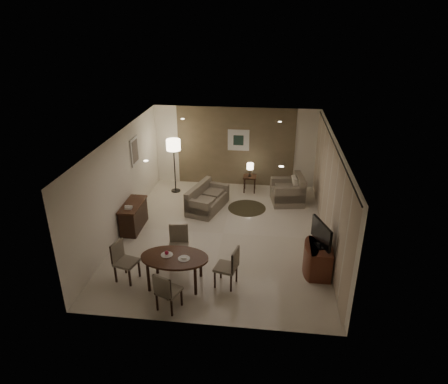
# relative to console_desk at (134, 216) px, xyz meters

# --- Properties ---
(room_shell) EXTENTS (5.50, 7.00, 2.70)m
(room_shell) POSITION_rel_console_desk_xyz_m (2.49, 0.40, 0.98)
(room_shell) COLOR beige
(room_shell) RESTS_ON ground
(taupe_accent) EXTENTS (3.96, 0.03, 2.70)m
(taupe_accent) POSITION_rel_console_desk_xyz_m (2.49, 3.48, 0.98)
(taupe_accent) COLOR #766349
(taupe_accent) RESTS_ON wall_back
(curtain_wall) EXTENTS (0.08, 6.70, 2.58)m
(curtain_wall) POSITION_rel_console_desk_xyz_m (5.17, 0.00, 0.95)
(curtain_wall) COLOR beige
(curtain_wall) RESTS_ON wall_right
(curtain_rod) EXTENTS (0.03, 6.80, 0.03)m
(curtain_rod) POSITION_rel_console_desk_xyz_m (5.17, 0.00, 2.27)
(curtain_rod) COLOR black
(curtain_rod) RESTS_ON wall_right
(art_back_frame) EXTENTS (0.72, 0.03, 0.72)m
(art_back_frame) POSITION_rel_console_desk_xyz_m (2.59, 3.46, 1.23)
(art_back_frame) COLOR silver
(art_back_frame) RESTS_ON wall_back
(art_back_canvas) EXTENTS (0.34, 0.01, 0.34)m
(art_back_canvas) POSITION_rel_console_desk_xyz_m (2.59, 3.44, 1.23)
(art_back_canvas) COLOR #182C24
(art_back_canvas) RESTS_ON wall_back
(art_left_frame) EXTENTS (0.03, 0.60, 0.80)m
(art_left_frame) POSITION_rel_console_desk_xyz_m (-0.23, 1.20, 1.48)
(art_left_frame) COLOR silver
(art_left_frame) RESTS_ON wall_left
(art_left_canvas) EXTENTS (0.01, 0.46, 0.64)m
(art_left_canvas) POSITION_rel_console_desk_xyz_m (-0.21, 1.20, 1.48)
(art_left_canvas) COLOR gray
(art_left_canvas) RESTS_ON wall_left
(downlight_nl) EXTENTS (0.10, 0.10, 0.01)m
(downlight_nl) POSITION_rel_console_desk_xyz_m (1.09, -1.80, 2.31)
(downlight_nl) COLOR white
(downlight_nl) RESTS_ON ceiling
(downlight_nr) EXTENTS (0.10, 0.10, 0.01)m
(downlight_nr) POSITION_rel_console_desk_xyz_m (3.89, -1.80, 2.31)
(downlight_nr) COLOR white
(downlight_nr) RESTS_ON ceiling
(downlight_fl) EXTENTS (0.10, 0.10, 0.01)m
(downlight_fl) POSITION_rel_console_desk_xyz_m (1.09, 1.80, 2.31)
(downlight_fl) COLOR white
(downlight_fl) RESTS_ON ceiling
(downlight_fr) EXTENTS (0.10, 0.10, 0.01)m
(downlight_fr) POSITION_rel_console_desk_xyz_m (3.89, 1.80, 2.31)
(downlight_fr) COLOR white
(downlight_fr) RESTS_ON ceiling
(console_desk) EXTENTS (0.48, 1.20, 0.75)m
(console_desk) POSITION_rel_console_desk_xyz_m (0.00, 0.00, 0.00)
(console_desk) COLOR #452816
(console_desk) RESTS_ON floor
(telephone) EXTENTS (0.20, 0.14, 0.09)m
(telephone) POSITION_rel_console_desk_xyz_m (0.00, -0.30, 0.43)
(telephone) COLOR white
(telephone) RESTS_ON console_desk
(tv_cabinet) EXTENTS (0.48, 0.90, 0.70)m
(tv_cabinet) POSITION_rel_console_desk_xyz_m (4.89, -1.50, -0.03)
(tv_cabinet) COLOR #5D291C
(tv_cabinet) RESTS_ON floor
(flat_tv) EXTENTS (0.36, 0.85, 0.60)m
(flat_tv) POSITION_rel_console_desk_xyz_m (4.87, -1.50, 0.65)
(flat_tv) COLOR black
(flat_tv) RESTS_ON tv_cabinet
(dining_table) EXTENTS (1.48, 0.92, 0.69)m
(dining_table) POSITION_rel_console_desk_xyz_m (1.71, -2.30, -0.03)
(dining_table) COLOR #452816
(dining_table) RESTS_ON floor
(chair_near) EXTENTS (0.55, 0.55, 0.88)m
(chair_near) POSITION_rel_console_desk_xyz_m (1.77, -3.11, 0.07)
(chair_near) COLOR gray
(chair_near) RESTS_ON floor
(chair_far) EXTENTS (0.52, 0.52, 0.96)m
(chair_far) POSITION_rel_console_desk_xyz_m (1.62, -1.57, 0.10)
(chair_far) COLOR gray
(chair_far) RESTS_ON floor
(chair_left) EXTENTS (0.55, 0.55, 0.93)m
(chair_left) POSITION_rel_console_desk_xyz_m (0.61, -2.29, 0.09)
(chair_left) COLOR gray
(chair_left) RESTS_ON floor
(chair_right) EXTENTS (0.54, 0.54, 0.93)m
(chair_right) POSITION_rel_console_desk_xyz_m (2.82, -2.21, 0.09)
(chair_right) COLOR gray
(chair_right) RESTS_ON floor
(plate_a) EXTENTS (0.26, 0.26, 0.02)m
(plate_a) POSITION_rel_console_desk_xyz_m (1.53, -2.25, 0.33)
(plate_a) COLOR white
(plate_a) RESTS_ON dining_table
(plate_b) EXTENTS (0.26, 0.26, 0.02)m
(plate_b) POSITION_rel_console_desk_xyz_m (1.93, -2.35, 0.33)
(plate_b) COLOR white
(plate_b) RESTS_ON dining_table
(fruit_apple) EXTENTS (0.09, 0.09, 0.09)m
(fruit_apple) POSITION_rel_console_desk_xyz_m (1.53, -2.25, 0.38)
(fruit_apple) COLOR #AB1330
(fruit_apple) RESTS_ON plate_a
(napkin) EXTENTS (0.12, 0.08, 0.03)m
(napkin) POSITION_rel_console_desk_xyz_m (1.93, -2.35, 0.35)
(napkin) COLOR white
(napkin) RESTS_ON plate_b
(round_rug) EXTENTS (1.16, 1.16, 0.01)m
(round_rug) POSITION_rel_console_desk_xyz_m (3.03, 1.61, -0.37)
(round_rug) COLOR #413C24
(round_rug) RESTS_ON floor
(sofa) EXTENTS (1.73, 1.19, 0.74)m
(sofa) POSITION_rel_console_desk_xyz_m (1.84, 1.44, -0.01)
(sofa) COLOR gray
(sofa) RESTS_ON floor
(armchair) EXTENTS (1.08, 1.13, 0.88)m
(armchair) POSITION_rel_console_desk_xyz_m (4.26, 2.18, 0.07)
(armchair) COLOR gray
(armchair) RESTS_ON floor
(side_table) EXTENTS (0.43, 0.43, 0.54)m
(side_table) POSITION_rel_console_desk_xyz_m (3.03, 2.91, -0.10)
(side_table) COLOR black
(side_table) RESTS_ON floor
(table_lamp) EXTENTS (0.22, 0.22, 0.50)m
(table_lamp) POSITION_rel_console_desk_xyz_m (3.03, 2.91, 0.42)
(table_lamp) COLOR #FFEAC1
(table_lamp) RESTS_ON side_table
(floor_lamp) EXTENTS (0.46, 0.46, 1.80)m
(floor_lamp) POSITION_rel_console_desk_xyz_m (0.56, 2.62, 0.52)
(floor_lamp) COLOR #FFE5B7
(floor_lamp) RESTS_ON floor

